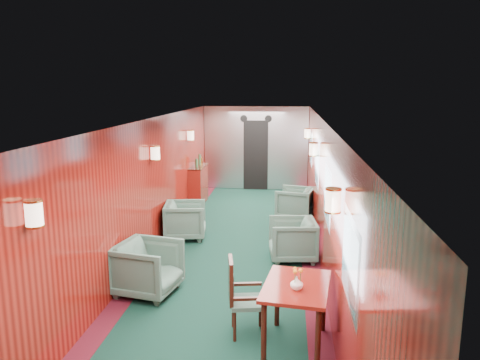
# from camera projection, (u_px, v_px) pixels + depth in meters

# --- Properties ---
(room) EXTENTS (12.00, 12.10, 2.40)m
(room) POSITION_uv_depth(u_px,v_px,m) (231.00, 169.00, 7.62)
(room) COLOR #0D3024
(room) RESTS_ON ground
(bulkhead) EXTENTS (2.98, 0.17, 2.39)m
(bulkhead) POSITION_uv_depth(u_px,v_px,m) (256.00, 149.00, 13.48)
(bulkhead) COLOR silver
(bulkhead) RESTS_ON ground
(windows_right) EXTENTS (0.02, 8.60, 0.80)m
(windows_right) POSITION_uv_depth(u_px,v_px,m) (321.00, 179.00, 7.75)
(windows_right) COLOR #A6A8AD
(windows_right) RESTS_ON ground
(wall_sconces) EXTENTS (2.97, 7.97, 0.25)m
(wall_sconces) POSITION_uv_depth(u_px,v_px,m) (235.00, 154.00, 8.14)
(wall_sconces) COLOR #FFE7C6
(wall_sconces) RESTS_ON ground
(dining_table) EXTENTS (0.85, 1.11, 0.77)m
(dining_table) POSITION_uv_depth(u_px,v_px,m) (296.00, 295.00, 5.28)
(dining_table) COLOR maroon
(dining_table) RESTS_ON ground
(side_chair) EXTENTS (0.49, 0.51, 0.96)m
(side_chair) POSITION_uv_depth(u_px,v_px,m) (240.00, 294.00, 5.59)
(side_chair) COLOR #1A3D35
(side_chair) RESTS_ON ground
(credenza) EXTENTS (0.34, 1.09, 1.25)m
(credenza) POSITION_uv_depth(u_px,v_px,m) (198.00, 184.00, 11.94)
(credenza) COLOR maroon
(credenza) RESTS_ON ground
(flower_vase) EXTENTS (0.16, 0.16, 0.15)m
(flower_vase) POSITION_uv_depth(u_px,v_px,m) (297.00, 283.00, 5.11)
(flower_vase) COLOR white
(flower_vase) RESTS_ON dining_table
(armchair_left_near) EXTENTS (0.99, 0.97, 0.77)m
(armchair_left_near) POSITION_uv_depth(u_px,v_px,m) (148.00, 268.00, 6.73)
(armchair_left_near) COLOR #1A3D35
(armchair_left_near) RESTS_ON ground
(armchair_left_far) EXTENTS (0.90, 0.88, 0.72)m
(armchair_left_far) POSITION_uv_depth(u_px,v_px,m) (185.00, 220.00, 9.21)
(armchair_left_far) COLOR #1A3D35
(armchair_left_far) RESTS_ON ground
(armchair_right_near) EXTENTS (0.87, 0.85, 0.72)m
(armchair_right_near) POSITION_uv_depth(u_px,v_px,m) (292.00, 240.00, 8.05)
(armchair_right_near) COLOR #1A3D35
(armchair_right_near) RESTS_ON ground
(armchair_right_far) EXTENTS (0.94, 0.93, 0.72)m
(armchair_right_far) POSITION_uv_depth(u_px,v_px,m) (295.00, 203.00, 10.55)
(armchair_right_far) COLOR #1A3D35
(armchair_right_far) RESTS_ON ground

